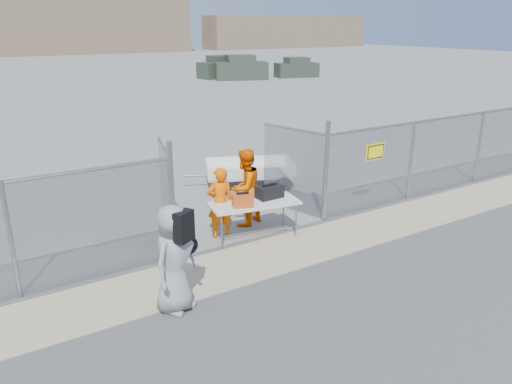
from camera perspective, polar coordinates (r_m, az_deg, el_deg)
ground at (r=10.06m, az=6.13°, el=-9.08°), size 160.00×160.00×0.00m
tarmac_inside at (r=49.47m, az=-25.94°, el=11.50°), size 160.00×80.00×0.01m
dirt_strip at (r=10.77m, az=2.84°, el=-6.98°), size 44.00×1.60×0.01m
distant_hills at (r=85.59m, az=-26.11°, el=16.83°), size 140.00×6.00×9.00m
chain_link_fence at (r=11.13m, az=0.00°, el=-0.00°), size 40.00×0.20×2.20m
folding_table at (r=11.38m, az=-0.20°, el=-3.18°), size 2.13×1.17×0.86m
orange_bag at (r=10.92m, az=-1.53°, el=-0.94°), size 0.53×0.44×0.28m
black_duffel at (r=11.46m, az=1.55°, el=0.04°), size 0.62×0.37×0.29m
security_worker_left at (r=11.27m, az=-4.11°, el=-1.26°), size 0.68×0.52×1.66m
security_worker_right at (r=11.93m, az=-1.25°, el=0.50°), size 1.11×1.00×1.89m
visitor at (r=8.49m, az=-9.29°, el=-7.55°), size 1.11×0.98×1.90m
utility_trailer at (r=14.96m, az=-0.79°, el=2.16°), size 3.74×2.88×0.81m
parked_vehicle_near at (r=46.04m, az=-3.92°, el=14.07°), size 4.44×2.44×1.92m
parked_vehicle_mid at (r=44.47m, az=-1.76°, el=14.02°), size 4.92×3.39×2.04m
parked_vehicle_far at (r=46.67m, az=4.66°, el=14.00°), size 4.10×2.55×1.72m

